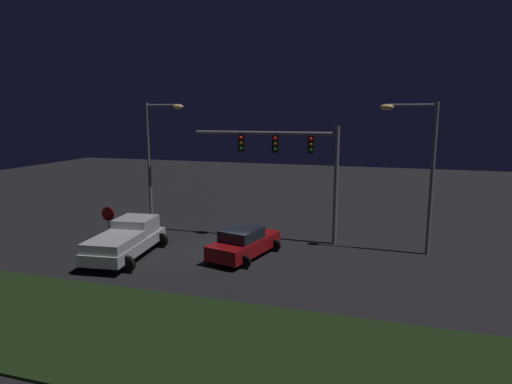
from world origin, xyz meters
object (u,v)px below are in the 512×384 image
object	(u,v)px
car_sedan	(244,243)
street_lamp_left	(156,149)
stop_sign	(108,219)
street_lamp_right	(421,159)
traffic_signal_gantry	(292,155)
pickup_truck	(127,238)

from	to	relation	value
car_sedan	street_lamp_left	bearing A→B (deg)	71.39
car_sedan	stop_sign	size ratio (longest dim) A/B	2.11
street_lamp_left	street_lamp_right	xyz separation A→B (m)	(15.81, -1.56, -0.04)
traffic_signal_gantry	street_lamp_right	size ratio (longest dim) A/B	1.08
traffic_signal_gantry	street_lamp_right	xyz separation A→B (m)	(6.67, -0.43, 0.02)
car_sedan	street_lamp_left	size ratio (longest dim) A/B	0.60
stop_sign	car_sedan	bearing A→B (deg)	4.06
street_lamp_left	street_lamp_right	bearing A→B (deg)	-5.64
pickup_truck	street_lamp_right	xyz separation A→B (m)	(13.95, 4.88, 3.92)
street_lamp_right	traffic_signal_gantry	bearing A→B (deg)	176.34
street_lamp_right	stop_sign	size ratio (longest dim) A/B	3.47
pickup_truck	street_lamp_left	world-z (taller)	street_lamp_left
car_sedan	traffic_signal_gantry	xyz separation A→B (m)	(1.64, 3.61, 4.16)
street_lamp_right	stop_sign	xyz separation A→B (m)	(-15.83, -3.72, -3.36)
car_sedan	pickup_truck	bearing A→B (deg)	120.49
car_sedan	stop_sign	distance (m)	7.59
pickup_truck	traffic_signal_gantry	distance (m)	9.82
street_lamp_right	street_lamp_left	bearing A→B (deg)	174.36
car_sedan	street_lamp_right	world-z (taller)	street_lamp_right
pickup_truck	street_lamp_right	bearing A→B (deg)	-76.90
pickup_truck	street_lamp_left	bearing A→B (deg)	9.89
car_sedan	traffic_signal_gantry	world-z (taller)	traffic_signal_gantry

